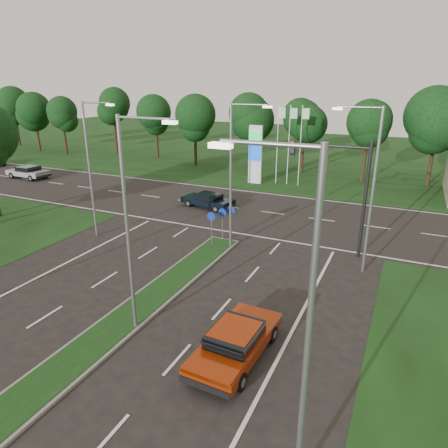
% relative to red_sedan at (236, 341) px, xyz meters
% --- Properties ---
extents(verge_far, '(160.00, 50.00, 0.02)m').
position_rel_red_sedan_xyz_m(verge_far, '(-5.46, 48.90, -0.72)').
color(verge_far, black).
rests_on(verge_far, ground).
extents(cross_road, '(160.00, 12.00, 0.02)m').
position_rel_red_sedan_xyz_m(cross_road, '(-5.46, 17.90, -0.72)').
color(cross_road, black).
rests_on(cross_road, ground).
extents(median_kerb, '(2.00, 26.00, 0.12)m').
position_rel_red_sedan_xyz_m(median_kerb, '(-5.46, -2.10, -0.66)').
color(median_kerb, slate).
rests_on(median_kerb, ground).
extents(streetlight_median_near, '(2.53, 0.22, 9.00)m').
position_rel_red_sedan_xyz_m(streetlight_median_near, '(-4.46, -0.10, 4.36)').
color(streetlight_median_near, gray).
rests_on(streetlight_median_near, ground).
extents(streetlight_median_far, '(2.53, 0.22, 9.00)m').
position_rel_red_sedan_xyz_m(streetlight_median_far, '(-4.46, 9.90, 4.36)').
color(streetlight_median_far, gray).
rests_on(streetlight_median_far, ground).
extents(streetlight_left_far, '(2.53, 0.22, 9.00)m').
position_rel_red_sedan_xyz_m(streetlight_left_far, '(-13.76, 7.90, 4.36)').
color(streetlight_left_far, gray).
rests_on(streetlight_left_far, ground).
extents(streetlight_right_far, '(2.53, 0.22, 9.00)m').
position_rel_red_sedan_xyz_m(streetlight_right_far, '(3.34, 9.90, 4.36)').
color(streetlight_right_far, gray).
rests_on(streetlight_right_far, ground).
extents(streetlight_right_near, '(2.53, 0.22, 9.00)m').
position_rel_red_sedan_xyz_m(streetlight_right_near, '(3.34, -4.10, 4.36)').
color(streetlight_right_near, gray).
rests_on(streetlight_right_near, ground).
extents(traffic_signal, '(5.10, 0.42, 7.00)m').
position_rel_red_sedan_xyz_m(traffic_signal, '(1.73, 11.90, 3.93)').
color(traffic_signal, black).
rests_on(traffic_signal, ground).
extents(median_signs, '(1.16, 1.76, 2.38)m').
position_rel_red_sedan_xyz_m(median_signs, '(-5.46, 10.30, 0.99)').
color(median_signs, gray).
rests_on(median_signs, ground).
extents(gas_pylon, '(5.80, 1.26, 8.00)m').
position_rel_red_sedan_xyz_m(gas_pylon, '(-9.25, 26.95, 2.48)').
color(gas_pylon, silver).
rests_on(gas_pylon, ground).
extents(treeline_far, '(6.00, 6.00, 9.90)m').
position_rel_red_sedan_xyz_m(treeline_far, '(-5.36, 33.83, 6.11)').
color(treeline_far, black).
rests_on(treeline_far, ground).
extents(red_sedan, '(2.19, 4.93, 1.34)m').
position_rel_red_sedan_xyz_m(red_sedan, '(0.00, 0.00, 0.00)').
color(red_sedan, maroon).
rests_on(red_sedan, ground).
extents(navy_sedan, '(4.70, 2.51, 1.23)m').
position_rel_red_sedan_xyz_m(navy_sedan, '(-9.97, 17.08, -0.06)').
color(navy_sedan, black).
rests_on(navy_sedan, ground).
extents(far_car_a, '(4.82, 2.19, 1.38)m').
position_rel_red_sedan_xyz_m(far_car_a, '(-33.03, 18.40, 0.02)').
color(far_car_a, '#A1A1A1').
rests_on(far_car_a, ground).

